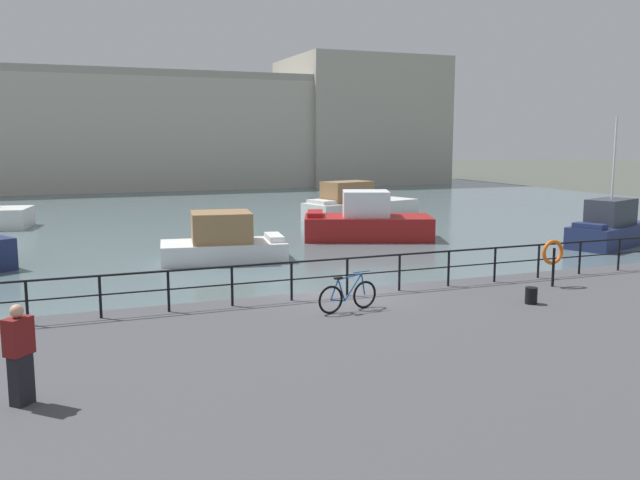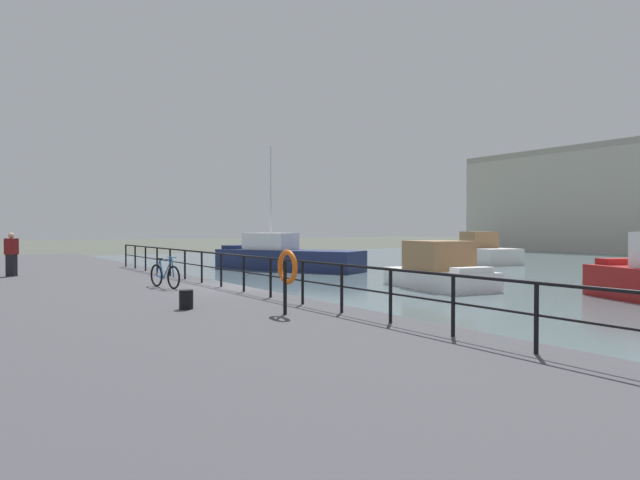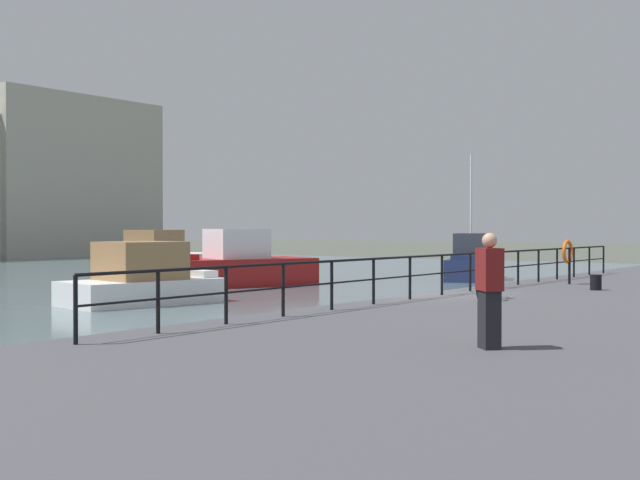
# 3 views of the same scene
# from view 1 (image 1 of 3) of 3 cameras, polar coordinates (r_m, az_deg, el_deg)

# --- Properties ---
(ground_plane) EXTENTS (240.00, 240.00, 0.00)m
(ground_plane) POSITION_cam_1_polar(r_m,az_deg,el_deg) (19.72, 1.38, -6.37)
(ground_plane) COLOR #4C5147
(water_basin) EXTENTS (80.00, 60.00, 0.01)m
(water_basin) POSITION_cam_1_polar(r_m,az_deg,el_deg) (48.59, -12.60, 2.37)
(water_basin) COLOR slate
(water_basin) RESTS_ON ground_plane
(quay_promenade) EXTENTS (56.00, 13.00, 0.75)m
(quay_promenade) POSITION_cam_1_polar(r_m,az_deg,el_deg) (14.12, 11.89, -11.10)
(quay_promenade) COLOR #47474C
(quay_promenade) RESTS_ON ground_plane
(harbor_building) EXTENTS (68.69, 14.63, 14.14)m
(harbor_building) POSITION_cam_1_polar(r_m,az_deg,el_deg) (74.01, -10.70, 9.05)
(harbor_building) COLOR #B2AD9E
(harbor_building) RESTS_ON ground_plane
(moored_small_launch) EXTENTS (7.03, 5.09, 2.47)m
(moored_small_launch) POSITION_cam_1_polar(r_m,az_deg,el_deg) (34.30, 3.98, 1.51)
(moored_small_launch) COLOR maroon
(moored_small_launch) RESTS_ON water_basin
(moored_white_yacht) EXTENTS (5.46, 3.27, 2.06)m
(moored_white_yacht) POSITION_cam_1_polar(r_m,az_deg,el_deg) (28.49, -8.19, -0.13)
(moored_white_yacht) COLOR white
(moored_white_yacht) RESTS_ON water_basin
(moored_blue_motorboat) EXTENTS (8.31, 4.67, 2.42)m
(moored_blue_motorboat) POSITION_cam_1_polar(r_m,az_deg,el_deg) (43.24, 3.21, 2.96)
(moored_blue_motorboat) COLOR white
(moored_blue_motorboat) RESTS_ON water_basin
(moored_green_narrowboat) EXTENTS (5.64, 3.78, 6.09)m
(moored_green_narrowboat) POSITION_cam_1_polar(r_m,az_deg,el_deg) (34.90, 23.39, 0.93)
(moored_green_narrowboat) COLOR navy
(moored_green_narrowboat) RESTS_ON water_basin
(quay_railing) EXTENTS (24.68, 0.07, 1.08)m
(quay_railing) POSITION_cam_1_polar(r_m,az_deg,el_deg) (19.06, 4.58, -2.32)
(quay_railing) COLOR black
(quay_railing) RESTS_ON quay_promenade
(parked_bicycle) EXTENTS (1.75, 0.40, 0.98)m
(parked_bicycle) POSITION_cam_1_polar(r_m,az_deg,el_deg) (17.10, 2.37, -4.77)
(parked_bicycle) COLOR black
(parked_bicycle) RESTS_ON quay_promenade
(mooring_bollard) EXTENTS (0.32, 0.32, 0.44)m
(mooring_bollard) POSITION_cam_1_polar(r_m,az_deg,el_deg) (18.73, 17.46, -4.51)
(mooring_bollard) COLOR black
(mooring_bollard) RESTS_ON quay_promenade
(life_ring_stand) EXTENTS (0.75, 0.16, 1.40)m
(life_ring_stand) POSITION_cam_1_polar(r_m,az_deg,el_deg) (20.99, 19.12, -1.11)
(life_ring_stand) COLOR black
(life_ring_stand) RESTS_ON quay_promenade
(standing_person) EXTENTS (0.51, 0.51, 1.69)m
(standing_person) POSITION_cam_1_polar(r_m,az_deg,el_deg) (12.15, -24.11, -8.80)
(standing_person) COLOR black
(standing_person) RESTS_ON quay_promenade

